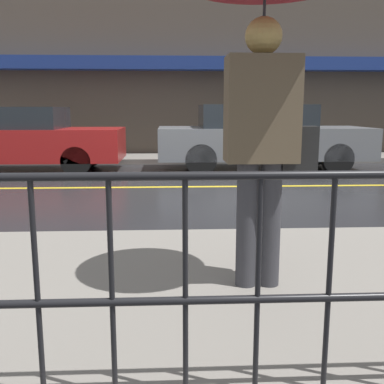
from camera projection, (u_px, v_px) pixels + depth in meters
The scene contains 9 objects.
ground_plane at pixel (191, 187), 8.03m from camera, with size 80.00×80.00×0.00m, color #262628.
sidewalk_near at pixel (222, 293), 3.23m from camera, with size 28.00×3.00×0.13m.
sidewalk_far at pixel (184, 158), 12.14m from camera, with size 28.00×1.64×0.13m.
lane_marking at pixel (191, 187), 8.03m from camera, with size 25.20×0.12×0.01m.
building_storefront at pixel (182, 48), 12.53m from camera, with size 28.00×0.85×6.19m.
railing_foreground at pixel (258, 260), 1.88m from camera, with size 12.00×0.04×0.99m.
pedestrian at pixel (264, 36), 2.91m from camera, with size 1.02×1.02×2.23m.
car_red at pixel (15, 139), 9.90m from camera, with size 4.61×1.75×1.42m.
car_grey at pixel (261, 137), 10.16m from camera, with size 4.70×1.81×1.47m.
Camera 1 is at (-0.37, -7.90, 1.36)m, focal length 42.00 mm.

